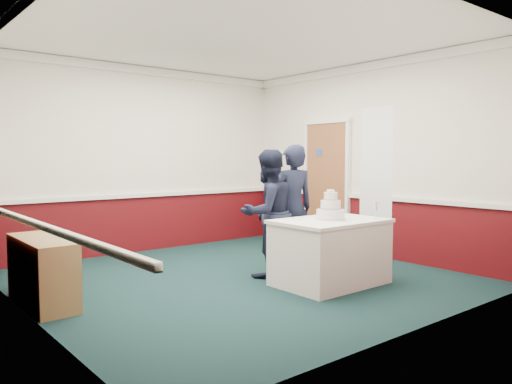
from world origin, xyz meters
TOP-DOWN VIEW (x-y plane):
  - ground at (0.00, 0.00)m, footprint 5.00×5.00m
  - room_shell at (0.08, 0.61)m, footprint 5.00×5.00m
  - sideboard at (-2.28, 0.40)m, footprint 0.41×1.20m
  - cake_table at (0.68, -0.92)m, footprint 1.32×0.92m
  - wedding_cake at (0.68, -0.92)m, footprint 0.35×0.35m
  - cake_knife at (0.65, -1.12)m, footprint 0.08×0.22m
  - champagne_flute at (1.18, -1.20)m, footprint 0.05×0.05m
  - person_man at (0.35, -0.13)m, footprint 0.81×0.64m
  - person_woman at (0.84, -0.07)m, footprint 0.71×0.56m

SIDE VIEW (x-z plane):
  - ground at x=0.00m, z-range 0.00..0.00m
  - sideboard at x=-2.28m, z-range 0.00..0.70m
  - cake_table at x=0.68m, z-range 0.01..0.80m
  - cake_knife at x=0.65m, z-range 0.79..0.79m
  - person_man at x=0.35m, z-range 0.00..1.64m
  - person_woman at x=0.84m, z-range 0.00..1.71m
  - wedding_cake at x=0.68m, z-range 0.72..1.08m
  - champagne_flute at x=1.18m, z-range 0.83..1.03m
  - room_shell at x=0.08m, z-range 0.47..3.47m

